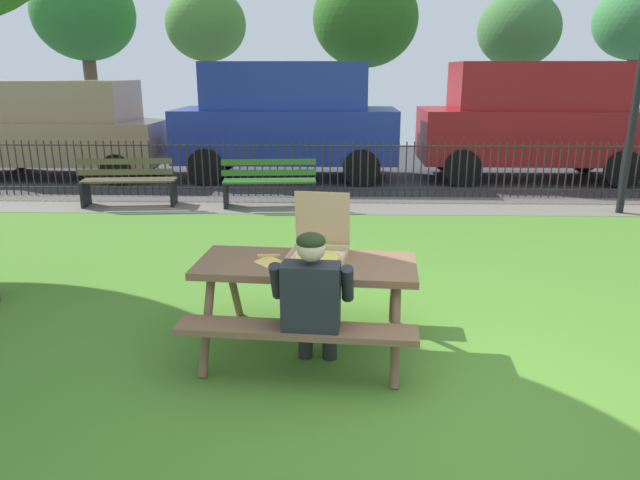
{
  "coord_description": "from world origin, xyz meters",
  "views": [
    {
      "loc": [
        -0.75,
        -3.53,
        2.28
      ],
      "look_at": [
        -0.89,
        1.64,
        0.75
      ],
      "focal_mm": 32.15,
      "sensor_mm": 36.0,
      "label": 1
    }
  ],
  "objects_px": {
    "pizza_slice_on_table": "(268,260)",
    "far_tree_center": "(365,19)",
    "picnic_table_foreground": "(306,282)",
    "parked_car_center": "(287,118)",
    "parked_car_left": "(60,127)",
    "adult_at_table": "(313,298)",
    "pizza_box_open": "(319,246)",
    "park_bench_left": "(128,182)",
    "parked_car_right": "(532,118)",
    "far_tree_right": "(639,21)",
    "far_tree_midleft": "(206,27)",
    "far_tree_left": "(84,15)",
    "far_tree_midright": "(519,31)",
    "park_bench_center": "(270,183)"
  },
  "relations": [
    {
      "from": "pizza_box_open",
      "to": "far_tree_center",
      "type": "xyz_separation_m",
      "value": [
        1.09,
        15.55,
        3.04
      ]
    },
    {
      "from": "far_tree_midleft",
      "to": "parked_car_left",
      "type": "bearing_deg",
      "value": -102.69
    },
    {
      "from": "pizza_box_open",
      "to": "pizza_slice_on_table",
      "type": "relative_size",
      "value": 2.22
    },
    {
      "from": "pizza_box_open",
      "to": "pizza_slice_on_table",
      "type": "distance_m",
      "value": 0.44
    },
    {
      "from": "park_bench_center",
      "to": "picnic_table_foreground",
      "type": "bearing_deg",
      "value": -80.3
    },
    {
      "from": "parked_car_right",
      "to": "far_tree_center",
      "type": "bearing_deg",
      "value": 113.18
    },
    {
      "from": "pizza_slice_on_table",
      "to": "pizza_box_open",
      "type": "bearing_deg",
      "value": 14.17
    },
    {
      "from": "picnic_table_foreground",
      "to": "parked_car_right",
      "type": "distance_m",
      "value": 9.27
    },
    {
      "from": "far_tree_midleft",
      "to": "adult_at_table",
      "type": "bearing_deg",
      "value": -75.55
    },
    {
      "from": "picnic_table_foreground",
      "to": "pizza_slice_on_table",
      "type": "height_order",
      "value": "pizza_slice_on_table"
    },
    {
      "from": "pizza_box_open",
      "to": "park_bench_center",
      "type": "height_order",
      "value": "pizza_box_open"
    },
    {
      "from": "far_tree_midright",
      "to": "far_tree_right",
      "type": "distance_m",
      "value": 3.85
    },
    {
      "from": "far_tree_midleft",
      "to": "picnic_table_foreground",
      "type": "bearing_deg",
      "value": -75.35
    },
    {
      "from": "park_bench_left",
      "to": "parked_car_right",
      "type": "distance_m",
      "value": 8.35
    },
    {
      "from": "parked_car_left",
      "to": "far_tree_right",
      "type": "height_order",
      "value": "far_tree_right"
    },
    {
      "from": "pizza_slice_on_table",
      "to": "far_tree_left",
      "type": "bearing_deg",
      "value": 116.61
    },
    {
      "from": "pizza_box_open",
      "to": "far_tree_center",
      "type": "relative_size",
      "value": 0.11
    },
    {
      "from": "park_bench_left",
      "to": "picnic_table_foreground",
      "type": "bearing_deg",
      "value": -57.46
    },
    {
      "from": "picnic_table_foreground",
      "to": "far_tree_center",
      "type": "bearing_deg",
      "value": 85.67
    },
    {
      "from": "park_bench_left",
      "to": "park_bench_center",
      "type": "height_order",
      "value": "same"
    },
    {
      "from": "park_bench_center",
      "to": "far_tree_center",
      "type": "bearing_deg",
      "value": 78.65
    },
    {
      "from": "pizza_box_open",
      "to": "adult_at_table",
      "type": "xyz_separation_m",
      "value": [
        -0.03,
        -0.65,
        -0.21
      ]
    },
    {
      "from": "picnic_table_foreground",
      "to": "pizza_slice_on_table",
      "type": "xyz_separation_m",
      "value": [
        -0.32,
        0.03,
        0.18
      ]
    },
    {
      "from": "park_bench_center",
      "to": "far_tree_midright",
      "type": "xyz_separation_m",
      "value": [
        7.13,
        10.41,
        3.12
      ]
    },
    {
      "from": "pizza_slice_on_table",
      "to": "parked_car_center",
      "type": "bearing_deg",
      "value": 93.54
    },
    {
      "from": "pizza_box_open",
      "to": "pizza_slice_on_table",
      "type": "xyz_separation_m",
      "value": [
        -0.42,
        -0.11,
        -0.09
      ]
    },
    {
      "from": "parked_car_center",
      "to": "far_tree_midleft",
      "type": "bearing_deg",
      "value": 113.4
    },
    {
      "from": "far_tree_center",
      "to": "far_tree_right",
      "type": "xyz_separation_m",
      "value": [
        8.89,
        0.0,
        -0.08
      ]
    },
    {
      "from": "far_tree_midleft",
      "to": "far_tree_midright",
      "type": "relative_size",
      "value": 1.04
    },
    {
      "from": "park_bench_left",
      "to": "far_tree_center",
      "type": "relative_size",
      "value": 0.3
    },
    {
      "from": "park_bench_left",
      "to": "far_tree_midright",
      "type": "bearing_deg",
      "value": 47.33
    },
    {
      "from": "picnic_table_foreground",
      "to": "parked_car_left",
      "type": "height_order",
      "value": "parked_car_left"
    },
    {
      "from": "picnic_table_foreground",
      "to": "parked_car_left",
      "type": "bearing_deg",
      "value": 125.64
    },
    {
      "from": "parked_car_right",
      "to": "park_bench_left",
      "type": "bearing_deg",
      "value": -160.09
    },
    {
      "from": "far_tree_left",
      "to": "far_tree_right",
      "type": "height_order",
      "value": "far_tree_left"
    },
    {
      "from": "adult_at_table",
      "to": "far_tree_midright",
      "type": "height_order",
      "value": "far_tree_midright"
    },
    {
      "from": "adult_at_table",
      "to": "parked_car_center",
      "type": "bearing_deg",
      "value": 95.91
    },
    {
      "from": "far_tree_right",
      "to": "adult_at_table",
      "type": "bearing_deg",
      "value": -121.69
    },
    {
      "from": "picnic_table_foreground",
      "to": "parked_car_center",
      "type": "relative_size",
      "value": 0.41
    },
    {
      "from": "parked_car_left",
      "to": "far_tree_left",
      "type": "distance_m",
      "value": 8.48
    },
    {
      "from": "pizza_slice_on_table",
      "to": "far_tree_center",
      "type": "bearing_deg",
      "value": 84.5
    },
    {
      "from": "far_tree_left",
      "to": "far_tree_center",
      "type": "height_order",
      "value": "far_tree_left"
    },
    {
      "from": "picnic_table_foreground",
      "to": "far_tree_midleft",
      "type": "distance_m",
      "value": 16.51
    },
    {
      "from": "far_tree_left",
      "to": "far_tree_right",
      "type": "distance_m",
      "value": 18.24
    },
    {
      "from": "park_bench_left",
      "to": "parked_car_right",
      "type": "xyz_separation_m",
      "value": [
        7.8,
        2.83,
        0.89
      ]
    },
    {
      "from": "pizza_box_open",
      "to": "far_tree_midright",
      "type": "relative_size",
      "value": 0.12
    },
    {
      "from": "pizza_box_open",
      "to": "parked_car_center",
      "type": "height_order",
      "value": "parked_car_center"
    },
    {
      "from": "adult_at_table",
      "to": "picnic_table_foreground",
      "type": "bearing_deg",
      "value": 98.06
    },
    {
      "from": "far_tree_center",
      "to": "picnic_table_foreground",
      "type": "bearing_deg",
      "value": -94.33
    },
    {
      "from": "parked_car_left",
      "to": "parked_car_center",
      "type": "relative_size",
      "value": 0.99
    }
  ]
}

